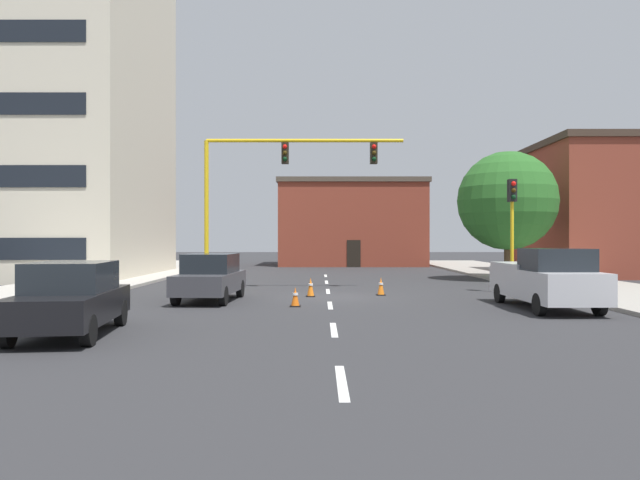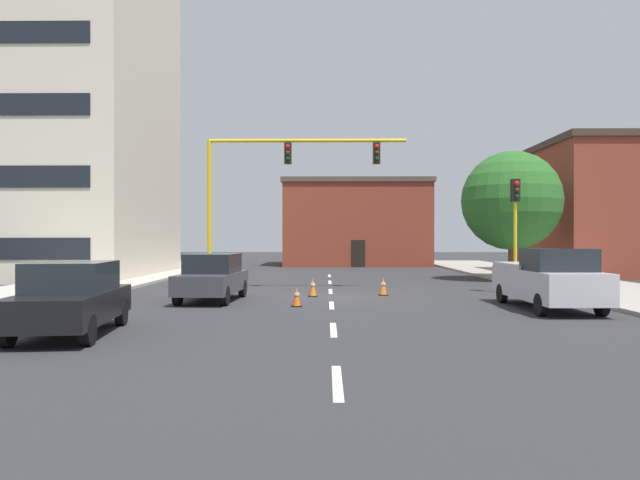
{
  "view_description": "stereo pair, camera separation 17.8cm",
  "coord_description": "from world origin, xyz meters",
  "px_view_note": "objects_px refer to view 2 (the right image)",
  "views": [
    {
      "loc": [
        -0.35,
        -23.53,
        2.29
      ],
      "look_at": [
        -0.47,
        3.1,
        2.24
      ],
      "focal_mm": 33.53,
      "sensor_mm": 36.0,
      "label": 1
    },
    {
      "loc": [
        -0.17,
        -23.53,
        2.29
      ],
      "look_at": [
        -0.47,
        3.1,
        2.24
      ],
      "focal_mm": 33.53,
      "sensor_mm": 36.0,
      "label": 2
    }
  ],
  "objects_px": {
    "pickup_truck_silver": "(548,279)",
    "traffic_cone_roadside_c": "(383,286)",
    "traffic_signal_gantry": "(238,239)",
    "traffic_light_pole_right": "(515,209)",
    "traffic_cone_roadside_b": "(313,287)",
    "sedan_dark_gray_mid_left": "(212,277)",
    "tree_right_mid": "(512,201)",
    "sedan_black_near_left": "(71,298)",
    "traffic_cone_roadside_a": "(297,297)"
  },
  "relations": [
    {
      "from": "traffic_signal_gantry",
      "to": "pickup_truck_silver",
      "type": "relative_size",
      "value": 1.81
    },
    {
      "from": "traffic_light_pole_right",
      "to": "sedan_dark_gray_mid_left",
      "type": "bearing_deg",
      "value": -165.66
    },
    {
      "from": "sedan_dark_gray_mid_left",
      "to": "traffic_cone_roadside_b",
      "type": "bearing_deg",
      "value": 24.18
    },
    {
      "from": "traffic_light_pole_right",
      "to": "traffic_cone_roadside_c",
      "type": "height_order",
      "value": "traffic_light_pole_right"
    },
    {
      "from": "sedan_dark_gray_mid_left",
      "to": "traffic_cone_roadside_b",
      "type": "xyz_separation_m",
      "value": [
        3.67,
        1.65,
        -0.52
      ]
    },
    {
      "from": "tree_right_mid",
      "to": "sedan_dark_gray_mid_left",
      "type": "relative_size",
      "value": 1.55
    },
    {
      "from": "traffic_light_pole_right",
      "to": "tree_right_mid",
      "type": "relative_size",
      "value": 0.67
    },
    {
      "from": "traffic_signal_gantry",
      "to": "tree_right_mid",
      "type": "distance_m",
      "value": 15.53
    },
    {
      "from": "traffic_light_pole_right",
      "to": "sedan_black_near_left",
      "type": "distance_m",
      "value": 17.96
    },
    {
      "from": "sedan_black_near_left",
      "to": "traffic_cone_roadside_b",
      "type": "height_order",
      "value": "sedan_black_near_left"
    },
    {
      "from": "traffic_signal_gantry",
      "to": "traffic_cone_roadside_c",
      "type": "relative_size",
      "value": 13.32
    },
    {
      "from": "sedan_black_near_left",
      "to": "traffic_cone_roadside_b",
      "type": "relative_size",
      "value": 6.17
    },
    {
      "from": "pickup_truck_silver",
      "to": "traffic_cone_roadside_a",
      "type": "bearing_deg",
      "value": 175.57
    },
    {
      "from": "pickup_truck_silver",
      "to": "sedan_black_near_left",
      "type": "relative_size",
      "value": 1.16
    },
    {
      "from": "pickup_truck_silver",
      "to": "traffic_cone_roadside_c",
      "type": "distance_m",
      "value": 6.82
    },
    {
      "from": "traffic_signal_gantry",
      "to": "tree_right_mid",
      "type": "bearing_deg",
      "value": 22.53
    },
    {
      "from": "pickup_truck_silver",
      "to": "sedan_black_near_left",
      "type": "height_order",
      "value": "pickup_truck_silver"
    },
    {
      "from": "tree_right_mid",
      "to": "pickup_truck_silver",
      "type": "distance_m",
      "value": 14.19
    },
    {
      "from": "tree_right_mid",
      "to": "traffic_cone_roadside_a",
      "type": "distance_m",
      "value": 17.5
    },
    {
      "from": "traffic_light_pole_right",
      "to": "pickup_truck_silver",
      "type": "xyz_separation_m",
      "value": [
        -0.7,
        -5.56,
        -2.55
      ]
    },
    {
      "from": "traffic_signal_gantry",
      "to": "traffic_light_pole_right",
      "type": "distance_m",
      "value": 12.17
    },
    {
      "from": "tree_right_mid",
      "to": "sedan_dark_gray_mid_left",
      "type": "bearing_deg",
      "value": -142.66
    },
    {
      "from": "sedan_black_near_left",
      "to": "traffic_cone_roadside_c",
      "type": "relative_size",
      "value": 6.33
    },
    {
      "from": "sedan_dark_gray_mid_left",
      "to": "traffic_cone_roadside_b",
      "type": "distance_m",
      "value": 4.05
    },
    {
      "from": "traffic_cone_roadside_b",
      "to": "tree_right_mid",
      "type": "bearing_deg",
      "value": 41.03
    },
    {
      "from": "sedan_black_near_left",
      "to": "traffic_cone_roadside_a",
      "type": "distance_m",
      "value": 7.88
    },
    {
      "from": "tree_right_mid",
      "to": "sedan_dark_gray_mid_left",
      "type": "distance_m",
      "value": 18.45
    },
    {
      "from": "traffic_light_pole_right",
      "to": "pickup_truck_silver",
      "type": "height_order",
      "value": "traffic_light_pole_right"
    },
    {
      "from": "tree_right_mid",
      "to": "traffic_cone_roadside_c",
      "type": "xyz_separation_m",
      "value": [
        -7.89,
        -8.77,
        -4.03
      ]
    },
    {
      "from": "sedan_black_near_left",
      "to": "traffic_cone_roadside_c",
      "type": "height_order",
      "value": "sedan_black_near_left"
    },
    {
      "from": "traffic_light_pole_right",
      "to": "traffic_cone_roadside_b",
      "type": "height_order",
      "value": "traffic_light_pole_right"
    },
    {
      "from": "sedan_black_near_left",
      "to": "traffic_cone_roadside_c",
      "type": "bearing_deg",
      "value": 50.12
    },
    {
      "from": "traffic_signal_gantry",
      "to": "sedan_dark_gray_mid_left",
      "type": "height_order",
      "value": "traffic_signal_gantry"
    },
    {
      "from": "sedan_dark_gray_mid_left",
      "to": "traffic_cone_roadside_a",
      "type": "bearing_deg",
      "value": -29.67
    },
    {
      "from": "sedan_black_near_left",
      "to": "traffic_cone_roadside_b",
      "type": "bearing_deg",
      "value": 59.64
    },
    {
      "from": "sedan_black_near_left",
      "to": "traffic_cone_roadside_c",
      "type": "xyz_separation_m",
      "value": [
        8.39,
        10.04,
        -0.53
      ]
    },
    {
      "from": "traffic_cone_roadside_a",
      "to": "traffic_cone_roadside_b",
      "type": "height_order",
      "value": "traffic_cone_roadside_b"
    },
    {
      "from": "traffic_cone_roadside_b",
      "to": "sedan_dark_gray_mid_left",
      "type": "bearing_deg",
      "value": -155.82
    },
    {
      "from": "traffic_cone_roadside_a",
      "to": "traffic_cone_roadside_c",
      "type": "height_order",
      "value": "traffic_cone_roadside_c"
    },
    {
      "from": "traffic_signal_gantry",
      "to": "sedan_black_near_left",
      "type": "bearing_deg",
      "value": -99.09
    },
    {
      "from": "traffic_signal_gantry",
      "to": "sedan_black_near_left",
      "type": "relative_size",
      "value": 2.1
    },
    {
      "from": "traffic_signal_gantry",
      "to": "traffic_light_pole_right",
      "type": "height_order",
      "value": "traffic_signal_gantry"
    },
    {
      "from": "pickup_truck_silver",
      "to": "traffic_cone_roadside_c",
      "type": "relative_size",
      "value": 7.37
    },
    {
      "from": "traffic_signal_gantry",
      "to": "traffic_cone_roadside_a",
      "type": "distance_m",
      "value": 7.8
    },
    {
      "from": "tree_right_mid",
      "to": "sedan_dark_gray_mid_left",
      "type": "height_order",
      "value": "tree_right_mid"
    },
    {
      "from": "sedan_black_near_left",
      "to": "traffic_light_pole_right",
      "type": "bearing_deg",
      "value": 37.95
    },
    {
      "from": "traffic_light_pole_right",
      "to": "traffic_cone_roadside_c",
      "type": "relative_size",
      "value": 6.5
    },
    {
      "from": "tree_right_mid",
      "to": "pickup_truck_silver",
      "type": "relative_size",
      "value": 1.31
    },
    {
      "from": "traffic_signal_gantry",
      "to": "sedan_black_near_left",
      "type": "height_order",
      "value": "traffic_signal_gantry"
    },
    {
      "from": "traffic_signal_gantry",
      "to": "traffic_cone_roadside_c",
      "type": "height_order",
      "value": "traffic_signal_gantry"
    }
  ]
}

